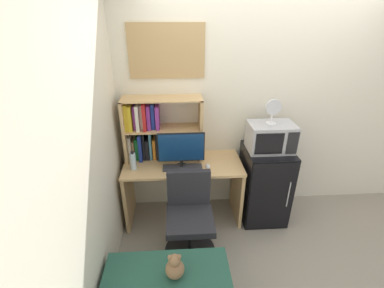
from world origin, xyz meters
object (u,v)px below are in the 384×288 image
at_px(water_bottle, 133,161).
at_px(mini_fridge, 264,184).
at_px(hutch_bookshelf, 151,128).
at_px(teddy_bear, 175,267).
at_px(monitor, 181,149).
at_px(keyboard, 182,168).
at_px(microwave, 271,137).
at_px(desk_chair, 190,221).
at_px(computer_mouse, 208,166).
at_px(wall_corkboard, 167,51).
at_px(desk_fan, 273,110).

bearing_deg(water_bottle, mini_fridge, 2.49).
bearing_deg(water_bottle, hutch_bookshelf, 54.45).
bearing_deg(teddy_bear, monitor, 85.41).
height_order(keyboard, microwave, microwave).
bearing_deg(monitor, keyboard, -60.50).
relative_size(desk_chair, teddy_bear, 3.88).
distance_m(computer_mouse, teddy_bear, 1.14).
xyz_separation_m(microwave, desk_chair, (-0.91, -0.48, -0.68)).
bearing_deg(microwave, water_bottle, -177.40).
relative_size(keyboard, mini_fridge, 0.47).
bearing_deg(wall_corkboard, water_bottle, -136.40).
distance_m(water_bottle, mini_fridge, 1.54).
height_order(keyboard, wall_corkboard, wall_corkboard).
distance_m(desk_fan, teddy_bear, 1.75).
bearing_deg(microwave, monitor, -176.11).
height_order(hutch_bookshelf, wall_corkboard, wall_corkboard).
relative_size(water_bottle, mini_fridge, 0.23).
distance_m(computer_mouse, water_bottle, 0.80).
distance_m(hutch_bookshelf, computer_mouse, 0.76).
distance_m(keyboard, water_bottle, 0.53).
relative_size(computer_mouse, water_bottle, 0.46).
bearing_deg(water_bottle, keyboard, -1.74).
height_order(keyboard, teddy_bear, keyboard).
xyz_separation_m(desk_chair, wall_corkboard, (-0.18, 0.79, 1.54)).
bearing_deg(water_bottle, monitor, 0.15).
xyz_separation_m(keyboard, microwave, (0.96, 0.08, 0.30)).
bearing_deg(hutch_bookshelf, desk_fan, -8.62).
bearing_deg(teddy_bear, desk_chair, 77.07).
bearing_deg(hutch_bookshelf, mini_fridge, -8.39).
height_order(hutch_bookshelf, computer_mouse, hutch_bookshelf).
height_order(computer_mouse, teddy_bear, computer_mouse).
bearing_deg(wall_corkboard, desk_chair, -76.79).
relative_size(hutch_bookshelf, water_bottle, 4.01).
xyz_separation_m(hutch_bookshelf, keyboard, (0.34, -0.27, -0.36)).
xyz_separation_m(water_bottle, desk_fan, (1.46, 0.06, 0.52)).
height_order(microwave, desk_fan, desk_fan).
distance_m(desk_chair, wall_corkboard, 1.74).
bearing_deg(monitor, microwave, 3.89).
relative_size(desk_fan, teddy_bear, 1.20).
distance_m(monitor, wall_corkboard, 1.01).
distance_m(keyboard, microwave, 1.01).
relative_size(mini_fridge, microwave, 1.87).
xyz_separation_m(monitor, mini_fridge, (0.97, 0.06, -0.53)).
bearing_deg(desk_fan, monitor, -176.36).
distance_m(hutch_bookshelf, desk_chair, 1.08).
bearing_deg(hutch_bookshelf, wall_corkboard, 29.15).
height_order(teddy_bear, wall_corkboard, wall_corkboard).
height_order(computer_mouse, mini_fridge, mini_fridge).
height_order(microwave, wall_corkboard, wall_corkboard).
bearing_deg(monitor, mini_fridge, 3.72).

